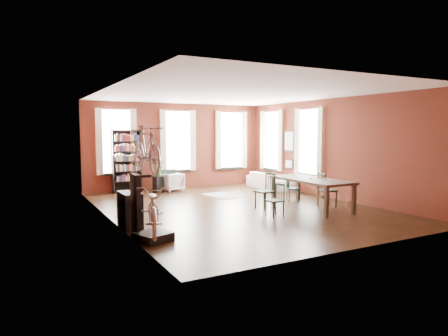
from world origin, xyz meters
TOP-DOWN VIEW (x-y plane):
  - room at (0.25, 0.62)m, footprint 9.00×9.04m
  - dining_table at (1.78, -1.10)m, footprint 1.12×2.46m
  - dining_chair_a at (0.25, -1.52)m, footprint 0.41×0.41m
  - dining_chair_b at (0.60, -0.55)m, footprint 0.51×0.51m
  - dining_chair_c at (2.33, -1.14)m, footprint 0.52×0.52m
  - dining_chair_d at (2.06, 0.08)m, footprint 0.48×0.48m
  - bookshelf at (-2.00, 4.30)m, footprint 1.00×0.32m
  - white_armchair at (-0.49, 3.86)m, footprint 0.81×0.78m
  - cream_sofa at (2.95, 2.60)m, footprint 0.61×2.08m
  - striped_rug at (0.63, 1.97)m, footprint 1.04×1.52m
  - bike_trainer at (-3.18, -2.24)m, footprint 0.77×0.77m
  - bike_wall_rack at (-3.40, -1.80)m, footprint 0.16×0.60m
  - console_table at (-3.28, -0.90)m, footprint 0.40×0.80m
  - plant_stand at (-1.04, 3.76)m, footprint 0.34×0.34m
  - plant_by_sofa at (3.37, 3.46)m, footprint 0.40×0.68m
  - plant_small at (3.18, -0.08)m, footprint 0.32×0.45m
  - bicycle_floor at (-3.17, -2.25)m, footprint 0.89×1.12m
  - bicycle_hung at (-3.15, -1.80)m, footprint 0.47×1.00m
  - plant_on_stand at (-1.03, 3.79)m, footprint 0.64×0.68m

SIDE VIEW (x-z plane):
  - striped_rug at x=0.63m, z-range 0.00..0.01m
  - plant_small at x=3.18m, z-range 0.00..0.15m
  - bike_trainer at x=-3.18m, z-range 0.00..0.18m
  - plant_by_sofa at x=3.37m, z-range 0.00..0.30m
  - plant_stand at x=-1.04m, z-range 0.00..0.57m
  - white_armchair at x=-0.49m, z-range 0.00..0.71m
  - dining_chair_d at x=2.06m, z-range 0.00..0.79m
  - console_table at x=-3.28m, z-range 0.00..0.80m
  - cream_sofa at x=2.95m, z-range 0.00..0.81m
  - dining_chair_a at x=0.25m, z-range 0.00..0.84m
  - dining_table at x=1.78m, z-range 0.00..0.84m
  - dining_chair_c at x=2.33m, z-range 0.00..0.97m
  - dining_chair_b at x=0.60m, z-range 0.00..0.99m
  - bike_wall_rack at x=-3.40m, z-range 0.00..1.30m
  - plant_on_stand at x=-1.03m, z-range 0.57..1.01m
  - bookshelf at x=-2.00m, z-range 0.00..2.20m
  - bicycle_floor at x=-3.17m, z-range 0.18..2.04m
  - bicycle_hung at x=-3.15m, z-range 1.30..2.96m
  - room at x=0.25m, z-range 0.53..3.75m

